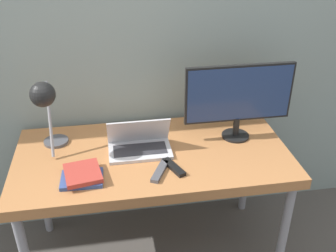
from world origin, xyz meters
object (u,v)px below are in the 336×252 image
laptop (140,144)px  book_stack (82,176)px  desk_lamp (45,102)px  monitor (239,96)px

laptop → book_stack: bearing=-144.9°
laptop → desk_lamp: size_ratio=0.77×
desk_lamp → monitor: bearing=2.6°
desk_lamp → book_stack: bearing=-55.6°
laptop → book_stack: (-0.31, -0.21, -0.02)m
laptop → monitor: bearing=6.3°
book_stack → laptop: bearing=35.1°
laptop → desk_lamp: (-0.46, 0.02, 0.28)m
laptop → monitor: (0.57, 0.06, 0.22)m
monitor → desk_lamp: 1.03m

